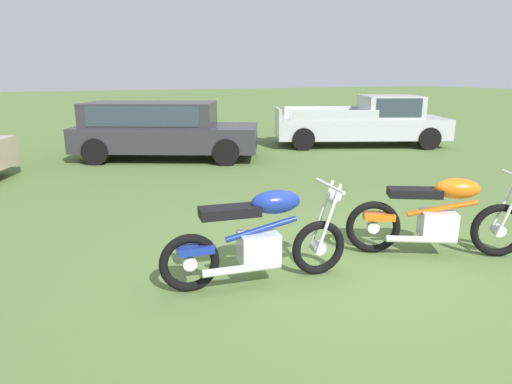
{
  "coord_description": "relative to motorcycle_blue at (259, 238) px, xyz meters",
  "views": [
    {
      "loc": [
        -2.93,
        -3.86,
        2.11
      ],
      "look_at": [
        -0.51,
        1.42,
        0.59
      ],
      "focal_mm": 31.74,
      "sensor_mm": 36.0,
      "label": 1
    }
  ],
  "objects": [
    {
      "name": "pickup_truck_silver",
      "position": [
        6.95,
        7.08,
        0.26
      ],
      "size": [
        5.31,
        3.57,
        1.49
      ],
      "rotation": [
        0.0,
        0.0,
        -0.4
      ],
      "color": "#B2B5BA",
      "rests_on": "ground"
    },
    {
      "name": "motorcycle_blue",
      "position": [
        0.0,
        0.0,
        0.0
      ],
      "size": [
        1.99,
        0.64,
        1.02
      ],
      "rotation": [
        0.0,
        0.0,
        -0.14
      ],
      "color": "black",
      "rests_on": "ground"
    },
    {
      "name": "ground_plane",
      "position": [
        1.09,
        -0.08,
        -0.49
      ],
      "size": [
        120.0,
        120.0,
        0.0
      ],
      "primitive_type": "plane",
      "color": "#567038"
    },
    {
      "name": "car_charcoal",
      "position": [
        0.72,
        7.51,
        0.35
      ],
      "size": [
        4.85,
        3.61,
        1.43
      ],
      "rotation": [
        0.0,
        0.0,
        -0.46
      ],
      "color": "#2D2D33",
      "rests_on": "ground"
    },
    {
      "name": "motorcycle_orange",
      "position": [
        2.24,
        -0.21,
        -0.01
      ],
      "size": [
        1.88,
        1.25,
        1.02
      ],
      "rotation": [
        0.0,
        0.0,
        -0.51
      ],
      "color": "black",
      "rests_on": "ground"
    }
  ]
}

